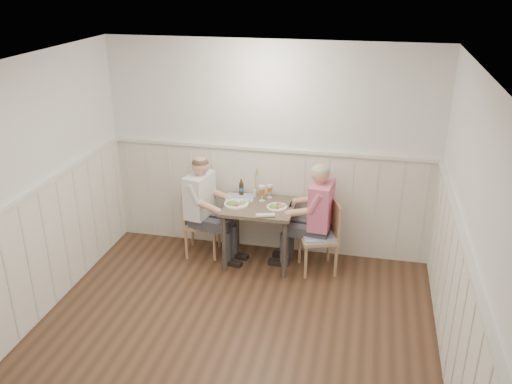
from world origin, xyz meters
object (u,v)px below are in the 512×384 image
Objects in this scene: chair_right at (323,233)px; man_in_pink at (317,225)px; dining_table at (260,214)px; chair_left at (198,219)px; grass_vase at (255,183)px; diner_cream at (203,215)px; beer_bottle at (241,188)px.

chair_right is 0.12m from man_in_pink.
dining_table is 0.92× the size of chair_right.
dining_table is 0.94× the size of chair_left.
grass_vase is at bearing 163.41° from man_in_pink.
diner_cream reaches higher than beer_bottle.
chair_right is 0.67× the size of diner_cream.
chair_left is (-0.79, 0.05, -0.17)m from dining_table.
diner_cream is (-0.70, 0.00, -0.09)m from dining_table.
chair_right is at bearing -1.09° from diner_cream.
chair_right is 1.46m from diner_cream.
chair_left is 4.24× the size of beer_bottle.
chair_right reaches higher than dining_table.
grass_vase is at bearing 162.57° from chair_right.
chair_left is at bearing 177.28° from chair_right.
chair_right is at bearing -25.37° from man_in_pink.
beer_bottle is (-0.28, 0.26, 0.20)m from dining_table.
diner_cream is at bearing -179.57° from man_in_pink.
man_in_pink is 3.38× the size of grass_vase.
man_in_pink is 1.03m from beer_bottle.
grass_vase is at bearing 22.91° from diner_cream.
grass_vase is (-0.80, 0.24, 0.37)m from man_in_pink.
chair_right is at bearing -2.72° from chair_left.
grass_vase is at bearing -1.99° from beer_bottle.
chair_left is 1.47m from man_in_pink.
grass_vase reaches higher than chair_right.
diner_cream is (-1.46, 0.03, 0.08)m from chair_right.
beer_bottle is 0.51× the size of grass_vase.
diner_cream is at bearing -27.77° from chair_left.
man_in_pink reaches higher than chair_left.
beer_bottle is (-0.96, 0.24, 0.28)m from man_in_pink.
chair_left is 0.84m from grass_vase.
chair_right is at bearing -15.06° from beer_bottle.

